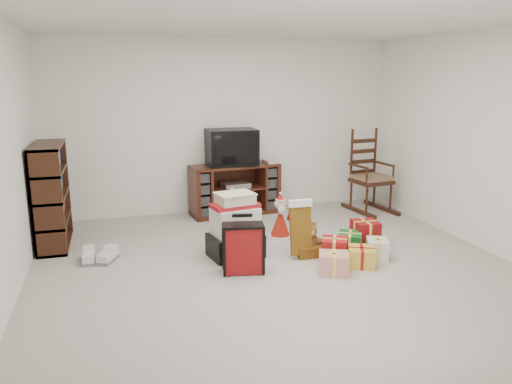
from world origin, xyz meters
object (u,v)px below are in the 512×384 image
Objects in this scene: rocking_chair at (369,182)px; sneaker_pair at (98,257)px; teddy_bear at (309,240)px; bookshelf at (52,197)px; mrs_claus_figurine at (232,219)px; red_suitcase at (243,248)px; santa_figurine at (280,221)px; gift_pile at (235,230)px; crt_television at (232,147)px; tv_stand at (235,189)px; gift_cluster at (354,246)px.

rocking_chair reaches higher than sneaker_pair.
sneaker_pair is at bearing 169.92° from teddy_bear.
bookshelf reaches higher than mrs_claus_figurine.
sneaker_pair is at bearing -165.39° from mrs_claus_figurine.
red_suitcase is 1.20m from santa_figurine.
gift_pile is at bearing -26.95° from bookshelf.
crt_television is at bearing 161.70° from rocking_chair.
teddy_bear is at bearing 31.29° from red_suitcase.
rocking_chair is 2.75m from gift_pile.
tv_stand is at bearing 48.77° from sneaker_pair.
teddy_bear is (0.39, -1.88, -0.20)m from tv_stand.
crt_television is at bearing 103.02° from teddy_bear.
rocking_chair is 2.04× the size of mrs_claus_figurine.
bookshelf reaches higher than gift_pile.
mrs_claus_figurine is at bearing 25.62° from sneaker_pair.
red_suitcase is 0.53× the size of gift_cluster.
sneaker_pair is at bearing 162.69° from red_suitcase.
crt_television is at bearing 76.38° from mrs_claus_figurine.
santa_figurine is (2.66, -0.54, -0.36)m from bookshelf.
red_suitcase is at bearing -16.32° from sneaker_pair.
bookshelf is 4.38m from rocking_chair.
red_suitcase is at bearing -105.25° from gift_pile.
bookshelf is 1.75× the size of crt_television.
rocking_chair is at bearing -10.54° from crt_television.
sneaker_pair is 2.80m from gift_cluster.
crt_television is at bearing 172.19° from tv_stand.
tv_stand reaches higher than mrs_claus_figurine.
mrs_claus_figurine is (-0.56, 0.21, 0.02)m from santa_figurine.
gift_cluster is (-1.15, -1.79, -0.29)m from rocking_chair.
gift_cluster is at bearing -76.09° from tv_stand.
tv_stand is 3.62× the size of teddy_bear.
gift_pile reaches higher than gift_cluster.
gift_cluster is at bearing -58.75° from santa_figurine.
mrs_claus_figurine reaches higher than gift_cluster.
tv_stand is 1.29m from santa_figurine.
red_suitcase is at bearing -108.57° from tv_stand.
bookshelf is 2.50m from crt_television.
teddy_bear is 0.59× the size of mrs_claus_figurine.
gift_cluster is (1.11, -1.11, -0.10)m from mrs_claus_figurine.
santa_figurine is at bearing 121.25° from gift_cluster.
teddy_bear is at bearing 145.81° from gift_cluster.
gift_pile is 1.18× the size of red_suitcase.
red_suitcase is at bearing -177.88° from gift_cluster.
rocking_chair is (4.37, 0.35, -0.15)m from bookshelf.
gift_pile is 0.69m from mrs_claus_figurine.
gift_pile is 0.49m from red_suitcase.
santa_figurine is (0.69, 0.47, -0.09)m from gift_pile.
rocking_chair is 2.37m from mrs_claus_figurine.
mrs_claus_figurine is at bearing 91.80° from red_suitcase.
crt_television reaches higher than santa_figurine.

